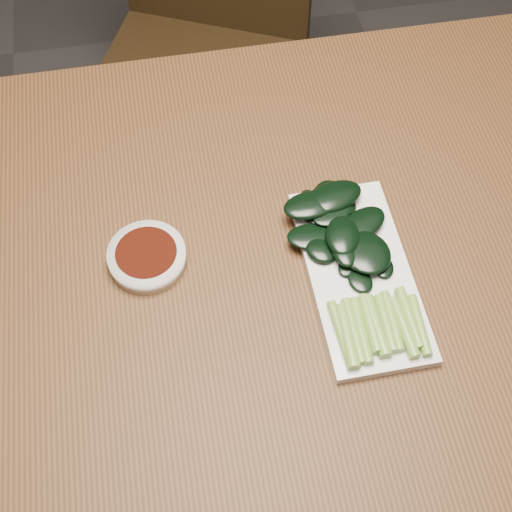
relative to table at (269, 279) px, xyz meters
name	(u,v)px	position (x,y,z in m)	size (l,w,h in m)	color
ground	(264,431)	(0.00, 0.00, -0.68)	(6.00, 6.00, 0.00)	#2F2D2D
table	(269,279)	(0.00, 0.00, 0.00)	(1.40, 0.80, 0.75)	#4B2D15
chair_far	(202,44)	(-0.01, 0.72, -0.19)	(0.56, 0.56, 0.89)	black
sauce_bowl	(147,257)	(-0.16, 0.01, 0.08)	(0.10, 0.10, 0.02)	silver
serving_plate	(359,275)	(0.11, -0.06, 0.08)	(0.13, 0.28, 0.01)	silver
gai_lan	(348,251)	(0.10, -0.03, 0.10)	(0.15, 0.28, 0.03)	#73A137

